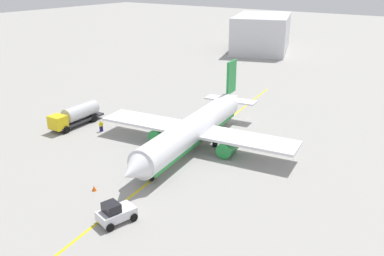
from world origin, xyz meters
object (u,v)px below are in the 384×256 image
Objects in this scene: fuel_tanker at (76,115)px; safety_cone_nose at (94,188)px; refueling_worker at (101,126)px; airplane at (194,129)px; pushback_tug at (115,213)px.

safety_cone_nose is at bearing 54.19° from fuel_tanker.
refueling_worker is at bearing 94.10° from fuel_tanker.
fuel_tanker is (3.43, -20.05, -0.92)m from airplane.
airplane is at bearing 101.60° from refueling_worker.
airplane is at bearing -168.15° from pushback_tug.
pushback_tug is at bearing 56.67° from fuel_tanker.
refueling_worker is 18.30m from safety_cone_nose.
fuel_tanker is 5.63× the size of refueling_worker.
refueling_worker is at bearing -136.19° from safety_cone_nose.
refueling_worker is at bearing -130.53° from pushback_tug.
fuel_tanker is at bearing -85.90° from refueling_worker.
airplane is 3.38× the size of fuel_tanker.
fuel_tanker is at bearing -123.33° from pushback_tug.
safety_cone_nose is (16.26, -2.26, -2.33)m from airplane.
refueling_worker reaches higher than safety_cone_nose.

